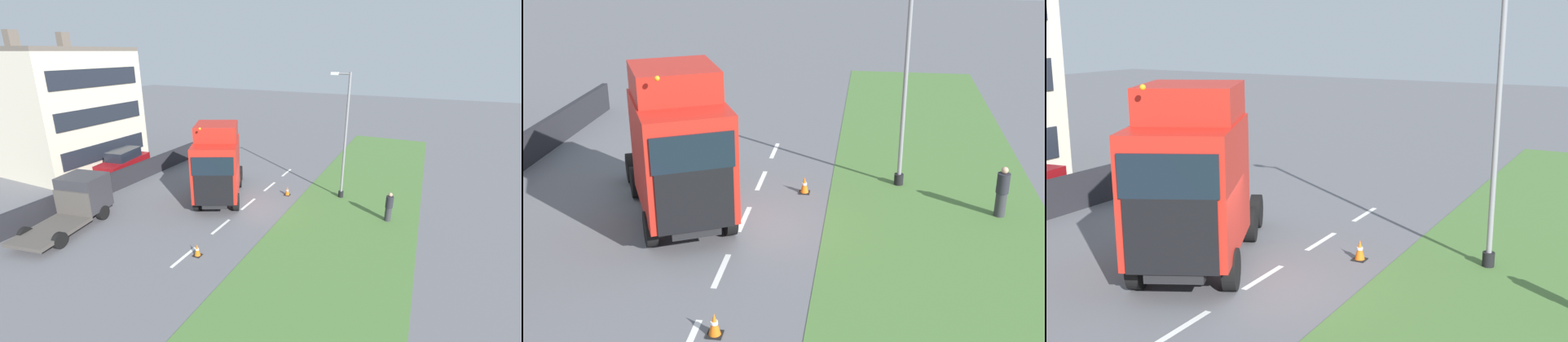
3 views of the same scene
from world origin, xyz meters
TOP-DOWN VIEW (x-y plane):
  - ground_plane at (0.00, 0.00)m, footprint 120.00×120.00m
  - grass_verge at (-6.00, 0.00)m, footprint 7.00×44.00m
  - lane_markings at (0.00, -0.70)m, footprint 0.16×14.60m
  - boundary_wall at (9.00, 0.00)m, footprint 0.25×24.00m
  - building_block at (16.60, -1.44)m, footprint 8.48×8.69m
  - lorry_cab at (1.78, -0.19)m, footprint 5.21×7.13m
  - flatbed_truck at (7.21, 5.16)m, footprint 3.09×5.47m
  - parked_car at (10.70, -1.33)m, footprint 2.42×4.59m
  - lamp_post at (-4.77, -4.17)m, footprint 1.28×0.32m
  - pedestrian at (-7.91, -2.01)m, footprint 0.39×0.39m
  - traffic_cone_lead at (-0.50, 5.32)m, footprint 0.36×0.36m
  - traffic_cone_trailing at (-1.64, -3.01)m, footprint 0.36×0.36m

SIDE VIEW (x-z plane):
  - ground_plane at x=0.00m, z-range 0.00..0.00m
  - lane_markings at x=0.00m, z-range 0.00..0.00m
  - grass_verge at x=-6.00m, z-range 0.00..0.01m
  - traffic_cone_lead at x=-0.50m, z-range -0.01..0.57m
  - traffic_cone_trailing at x=-1.64m, z-range -0.01..0.57m
  - boundary_wall at x=9.00m, z-range 0.00..1.28m
  - pedestrian at x=-7.91m, z-range -0.02..1.64m
  - parked_car at x=10.70m, z-range -0.02..1.97m
  - flatbed_truck at x=7.21m, z-range 0.07..2.55m
  - lorry_cab at x=1.78m, z-range -0.06..4.92m
  - lamp_post at x=-4.77m, z-range -0.27..7.43m
  - building_block at x=16.60m, z-range -0.54..9.68m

